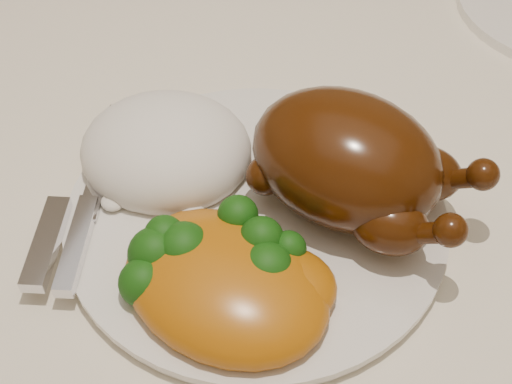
% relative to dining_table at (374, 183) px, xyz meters
% --- Properties ---
extents(dining_table, '(1.60, 0.90, 0.76)m').
position_rel_dining_table_xyz_m(dining_table, '(0.00, 0.00, 0.00)').
color(dining_table, brown).
rests_on(dining_table, floor).
extents(tablecloth, '(1.73, 1.03, 0.18)m').
position_rel_dining_table_xyz_m(tablecloth, '(0.00, 0.00, 0.07)').
color(tablecloth, '#EEE6CC').
rests_on(tablecloth, dining_table).
extents(dinner_plate, '(0.28, 0.28, 0.01)m').
position_rel_dining_table_xyz_m(dinner_plate, '(-0.06, -0.16, 0.11)').
color(dinner_plate, white).
rests_on(dinner_plate, tablecloth).
extents(roast_chicken, '(0.17, 0.13, 0.08)m').
position_rel_dining_table_xyz_m(roast_chicken, '(-0.01, -0.13, 0.15)').
color(roast_chicken, '#431D07').
rests_on(roast_chicken, dinner_plate).
extents(rice_mound, '(0.14, 0.13, 0.07)m').
position_rel_dining_table_xyz_m(rice_mound, '(-0.14, -0.14, 0.13)').
color(rice_mound, white).
rests_on(rice_mound, dinner_plate).
extents(mac_and_cheese, '(0.16, 0.14, 0.05)m').
position_rel_dining_table_xyz_m(mac_and_cheese, '(-0.06, -0.23, 0.13)').
color(mac_and_cheese, '#C06F0C').
rests_on(mac_and_cheese, dinner_plate).
extents(cutlery, '(0.06, 0.18, 0.01)m').
position_rel_dining_table_xyz_m(cutlery, '(-0.18, -0.21, 0.12)').
color(cutlery, silver).
rests_on(cutlery, dinner_plate).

